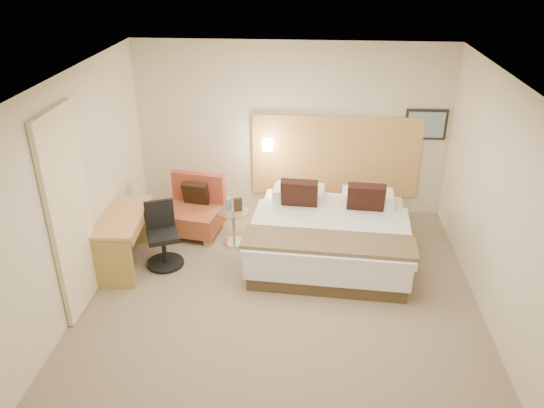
# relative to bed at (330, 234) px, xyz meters

# --- Properties ---
(floor) EXTENTS (4.80, 5.00, 0.02)m
(floor) POSITION_rel_bed_xyz_m (-0.61, -1.08, -0.34)
(floor) COLOR #7D6B54
(floor) RESTS_ON ground
(ceiling) EXTENTS (4.80, 5.00, 0.02)m
(ceiling) POSITION_rel_bed_xyz_m (-0.61, -1.08, 2.38)
(ceiling) COLOR white
(ceiling) RESTS_ON floor
(wall_back) EXTENTS (4.80, 0.02, 2.70)m
(wall_back) POSITION_rel_bed_xyz_m (-0.61, 1.43, 1.02)
(wall_back) COLOR beige
(wall_back) RESTS_ON floor
(wall_front) EXTENTS (4.80, 0.02, 2.70)m
(wall_front) POSITION_rel_bed_xyz_m (-0.61, -3.59, 1.02)
(wall_front) COLOR beige
(wall_front) RESTS_ON floor
(wall_left) EXTENTS (0.02, 5.00, 2.70)m
(wall_left) POSITION_rel_bed_xyz_m (-3.02, -1.08, 1.02)
(wall_left) COLOR beige
(wall_left) RESTS_ON floor
(wall_right) EXTENTS (0.02, 5.00, 2.70)m
(wall_right) POSITION_rel_bed_xyz_m (1.80, -1.08, 1.02)
(wall_right) COLOR beige
(wall_right) RESTS_ON floor
(headboard_panel) EXTENTS (2.60, 0.04, 1.30)m
(headboard_panel) POSITION_rel_bed_xyz_m (0.09, 1.39, 0.62)
(headboard_panel) COLOR tan
(headboard_panel) RESTS_ON wall_back
(art_frame) EXTENTS (0.62, 0.03, 0.47)m
(art_frame) POSITION_rel_bed_xyz_m (1.41, 1.40, 1.17)
(art_frame) COLOR black
(art_frame) RESTS_ON wall_back
(art_canvas) EXTENTS (0.54, 0.01, 0.39)m
(art_canvas) POSITION_rel_bed_xyz_m (1.41, 1.38, 1.17)
(art_canvas) COLOR gray
(art_canvas) RESTS_ON wall_back
(lamp_arm) EXTENTS (0.02, 0.12, 0.02)m
(lamp_arm) POSITION_rel_bed_xyz_m (-0.96, 1.34, 0.82)
(lamp_arm) COLOR silver
(lamp_arm) RESTS_ON wall_back
(lamp_shade) EXTENTS (0.15, 0.15, 0.15)m
(lamp_shade) POSITION_rel_bed_xyz_m (-0.96, 1.28, 0.82)
(lamp_shade) COLOR #F7E6C1
(lamp_shade) RESTS_ON wall_back
(curtain) EXTENTS (0.06, 0.90, 2.42)m
(curtain) POSITION_rel_bed_xyz_m (-2.97, -1.33, 0.89)
(curtain) COLOR beige
(curtain) RESTS_ON wall_left
(bottle_a) EXTENTS (0.07, 0.07, 0.18)m
(bottle_a) POSITION_rel_bed_xyz_m (-1.45, 0.26, 0.27)
(bottle_a) COLOR #7A8FBC
(bottle_a) RESTS_ON side_table
(bottle_b) EXTENTS (0.07, 0.07, 0.18)m
(bottle_b) POSITION_rel_bed_xyz_m (-1.43, 0.31, 0.27)
(bottle_b) COLOR #89A5D4
(bottle_b) RESTS_ON side_table
(menu_folder) EXTENTS (0.13, 0.08, 0.20)m
(menu_folder) POSITION_rel_bed_xyz_m (-1.31, 0.26, 0.28)
(menu_folder) COLOR #3B2818
(menu_folder) RESTS_ON side_table
(bed) EXTENTS (2.22, 2.18, 1.03)m
(bed) POSITION_rel_bed_xyz_m (0.00, 0.00, 0.00)
(bed) COLOR #453622
(bed) RESTS_ON floor
(lounge_chair) EXTENTS (0.92, 0.84, 0.86)m
(lounge_chair) POSITION_rel_bed_xyz_m (-2.02, 0.54, 0.01)
(lounge_chair) COLOR tan
(lounge_chair) RESTS_ON floor
(side_table) EXTENTS (0.57, 0.57, 0.51)m
(side_table) POSITION_rel_bed_xyz_m (-1.38, 0.25, -0.05)
(side_table) COLOR white
(side_table) RESTS_ON floor
(desk) EXTENTS (0.63, 1.24, 0.76)m
(desk) POSITION_rel_bed_xyz_m (-2.73, -0.44, 0.26)
(desk) COLOR tan
(desk) RESTS_ON floor
(desk_chair) EXTENTS (0.65, 0.65, 0.88)m
(desk_chair) POSITION_rel_bed_xyz_m (-2.25, -0.38, 0.03)
(desk_chair) COLOR black
(desk_chair) RESTS_ON floor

